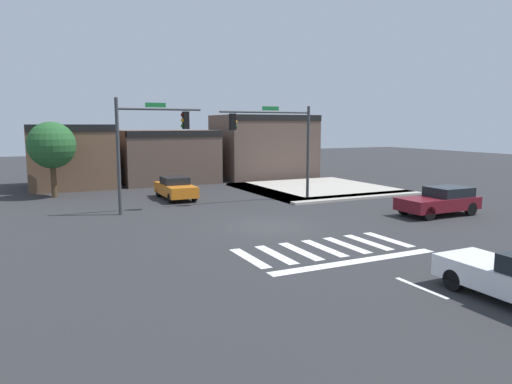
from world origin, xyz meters
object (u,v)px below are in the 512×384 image
traffic_signal_northwest (148,136)px  car_maroon (440,201)px  traffic_signal_northeast (276,135)px  car_orange (175,188)px  roadside_tree (52,145)px

traffic_signal_northwest → car_maroon: bearing=-28.8°
traffic_signal_northwest → traffic_signal_northeast: bearing=1.1°
car_orange → traffic_signal_northeast: bearing=54.0°
traffic_signal_northeast → car_maroon: size_ratio=1.40×
traffic_signal_northwest → car_orange: size_ratio=1.45×
traffic_signal_northwest → roadside_tree: (-4.33, 8.06, -0.73)m
car_maroon → traffic_signal_northeast: bearing=-53.0°
car_maroon → roadside_tree: (-17.80, 15.46, 2.62)m
traffic_signal_northwest → car_maroon: (13.47, -7.40, -3.35)m
car_maroon → roadside_tree: size_ratio=0.87×
car_orange → roadside_tree: roadside_tree is taller
traffic_signal_northeast → roadside_tree: 14.49m
car_orange → car_maroon: bearing=43.9°
traffic_signal_northeast → traffic_signal_northwest: bearing=1.1°
traffic_signal_northwest → car_maroon: 15.73m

